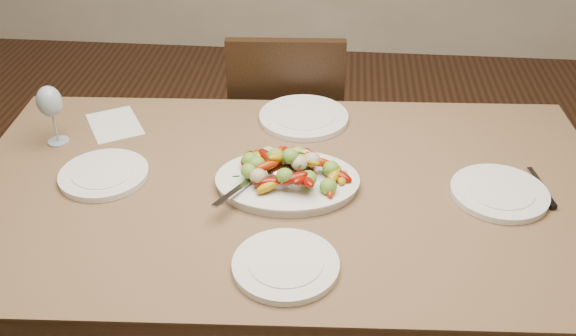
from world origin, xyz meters
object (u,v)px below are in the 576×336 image
at_px(serving_platter, 287,183).
at_px(plate_left, 104,175).
at_px(plate_right, 499,193).
at_px(wine_glass, 52,114).
at_px(plate_far, 304,118).
at_px(dining_table, 288,284).
at_px(plate_near, 286,265).
at_px(chair_far, 287,131).

bearing_deg(serving_platter, plate_left, -179.63).
distance_m(plate_right, wine_glass, 1.34).
relative_size(plate_left, plate_far, 0.86).
relative_size(plate_right, wine_glass, 1.30).
xyz_separation_m(dining_table, plate_left, (-0.53, -0.00, 0.39)).
height_order(plate_left, plate_right, same).
height_order(dining_table, plate_left, plate_left).
relative_size(plate_left, plate_near, 0.99).
bearing_deg(plate_far, serving_platter, -92.73).
distance_m(plate_left, plate_right, 1.12).
bearing_deg(plate_far, chair_far, 102.94).
bearing_deg(plate_left, chair_far, 60.01).
relative_size(serving_platter, wine_glass, 1.91).
bearing_deg(plate_left, dining_table, 0.48).
xyz_separation_m(dining_table, chair_far, (-0.08, 0.79, 0.10)).
bearing_deg(chair_far, serving_platter, 91.69).
bearing_deg(plate_right, plate_left, -179.33).
distance_m(serving_platter, wine_glass, 0.76).
bearing_deg(plate_far, wine_glass, -164.26).
xyz_separation_m(chair_far, serving_platter, (0.07, -0.79, 0.30)).
height_order(serving_platter, plate_right, serving_platter).
xyz_separation_m(plate_right, wine_glass, (-1.32, 0.16, 0.09)).
bearing_deg(plate_far, dining_table, -92.49).
height_order(chair_far, wine_glass, wine_glass).
height_order(serving_platter, wine_glass, wine_glass).
height_order(chair_far, plate_near, chair_far).
xyz_separation_m(chair_far, plate_near, (0.10, -1.12, 0.29)).
height_order(dining_table, serving_platter, serving_platter).
xyz_separation_m(plate_left, plate_near, (0.56, -0.33, 0.00)).
xyz_separation_m(plate_left, wine_glass, (-0.21, 0.18, 0.09)).
xyz_separation_m(chair_far, plate_left, (-0.46, -0.79, 0.29)).
distance_m(plate_left, wine_glass, 0.29).
height_order(plate_left, plate_near, same).
bearing_deg(chair_far, plate_near, 91.47).
xyz_separation_m(plate_far, plate_near, (0.01, -0.72, 0.00)).
distance_m(serving_platter, plate_right, 0.59).
bearing_deg(serving_platter, wine_glass, 166.81).
relative_size(dining_table, plate_left, 7.23).
height_order(plate_right, wine_glass, wine_glass).
xyz_separation_m(plate_right, plate_near, (-0.56, -0.35, 0.00)).
distance_m(plate_left, plate_far, 0.67).
bearing_deg(wine_glass, plate_right, -7.03).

